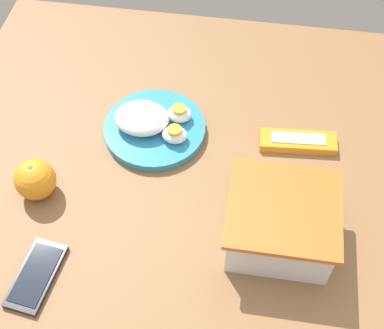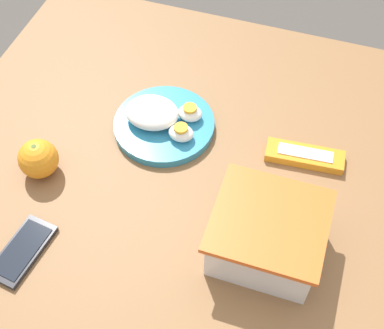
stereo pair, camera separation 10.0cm
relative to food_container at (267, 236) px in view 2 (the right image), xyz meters
The scene contains 7 objects.
ground_plane 0.82m from the food_container, 30.59° to the right, with size 10.00×10.00×0.00m, color #4C4742.
table 0.26m from the food_container, 30.59° to the right, with size 0.99×0.95×0.74m.
food_container is the anchor object (origin of this frame).
orange_fruit 0.45m from the food_container, ahead, with size 0.08×0.08×0.08m.
rice_plate 0.34m from the food_container, 38.18° to the right, with size 0.21×0.21×0.06m.
candy_bar 0.22m from the food_container, 97.43° to the right, with size 0.16×0.06×0.02m.
cell_phone 0.42m from the food_container, 19.16° to the left, with size 0.08×0.14×0.01m.
Camera 2 is at (-0.21, 0.57, 1.57)m, focal length 50.00 mm.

